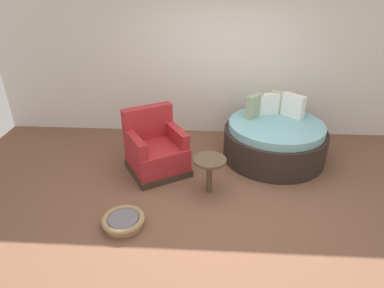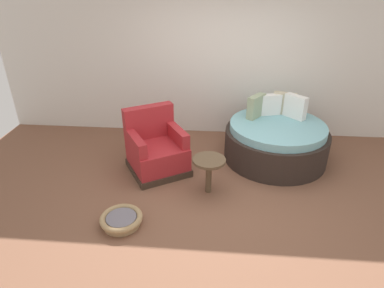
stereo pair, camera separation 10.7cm
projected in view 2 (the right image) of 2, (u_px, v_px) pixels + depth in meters
name	position (u px, v px, depth m)	size (l,w,h in m)	color
ground_plane	(218.00, 197.00, 4.44)	(8.00, 8.00, 0.02)	brown
back_wall	(224.00, 45.00, 5.56)	(8.00, 0.12, 3.19)	silver
round_daybed	(276.00, 140.00, 5.21)	(1.61, 1.61, 0.98)	#2D231E
red_armchair	(156.00, 150.00, 4.91)	(1.10, 1.10, 0.94)	#38281E
pet_basket	(122.00, 220.00, 3.91)	(0.51, 0.51, 0.13)	#9E7F56
side_table	(209.00, 165.00, 4.34)	(0.44, 0.44, 0.52)	brown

